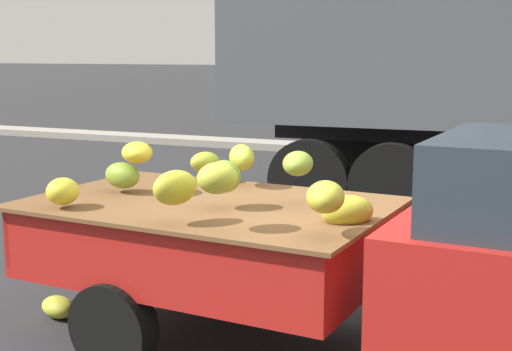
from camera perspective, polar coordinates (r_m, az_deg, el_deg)
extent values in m
cube|color=gray|center=(15.22, 17.40, 1.45)|extent=(80.00, 0.80, 0.16)
cube|color=#B21E19|center=(5.45, -3.77, -7.31)|extent=(2.65, 1.81, 0.08)
cube|color=#B21E19|center=(6.05, 0.11, -3.00)|extent=(2.54, 0.23, 0.44)
cube|color=#B21E19|center=(4.75, -8.82, -6.75)|extent=(2.54, 0.23, 0.44)
cube|color=#B21E19|center=(4.87, 8.88, -6.32)|extent=(0.16, 1.64, 0.44)
cube|color=#B21E19|center=(6.11, -13.85, -3.18)|extent=(0.16, 1.64, 0.44)
cube|color=#B21914|center=(6.09, 0.24, -3.31)|extent=(2.43, 0.18, 0.07)
cube|color=brown|center=(5.33, -3.83, -2.27)|extent=(2.77, 1.94, 0.03)
ellipsoid|color=olive|center=(5.72, -10.70, 0.01)|extent=(0.38, 0.30, 0.21)
ellipsoid|color=olive|center=(5.13, 3.39, 0.98)|extent=(0.31, 0.41, 0.18)
ellipsoid|color=#95A42E|center=(6.07, -4.13, 1.11)|extent=(0.29, 0.33, 0.17)
ellipsoid|color=olive|center=(5.05, -2.61, -0.08)|extent=(0.28, 0.30, 0.23)
ellipsoid|color=#A1AE32|center=(5.88, -1.15, 1.46)|extent=(0.38, 0.42, 0.22)
ellipsoid|color=#ACAC2B|center=(4.32, 5.61, -1.72)|extent=(0.33, 0.43, 0.19)
ellipsoid|color=gold|center=(4.72, 7.35, -2.86)|extent=(0.44, 0.43, 0.21)
ellipsoid|color=gold|center=(5.26, -15.28, -1.23)|extent=(0.31, 0.34, 0.20)
ellipsoid|color=gold|center=(4.62, -6.52, -0.98)|extent=(0.30, 0.37, 0.23)
ellipsoid|color=gold|center=(5.65, -9.54, 1.84)|extent=(0.40, 0.42, 0.17)
ellipsoid|color=gold|center=(4.41, -3.12, -0.22)|extent=(0.32, 0.34, 0.20)
cylinder|color=black|center=(6.32, -2.35, -7.33)|extent=(0.65, 0.24, 0.64)
cylinder|color=black|center=(5.10, -11.41, -11.84)|extent=(0.65, 0.24, 0.64)
cylinder|color=black|center=(11.43, 13.00, 1.32)|extent=(1.09, 0.35, 1.08)
cylinder|color=black|center=(9.09, 10.86, -0.76)|extent=(1.09, 0.35, 1.08)
cylinder|color=black|center=(11.63, 7.73, 1.63)|extent=(1.09, 0.35, 1.08)
cylinder|color=black|center=(9.33, 4.33, -0.33)|extent=(1.09, 0.35, 1.08)
ellipsoid|color=#A9AD2D|center=(6.26, -15.62, -10.14)|extent=(0.43, 0.37, 0.17)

